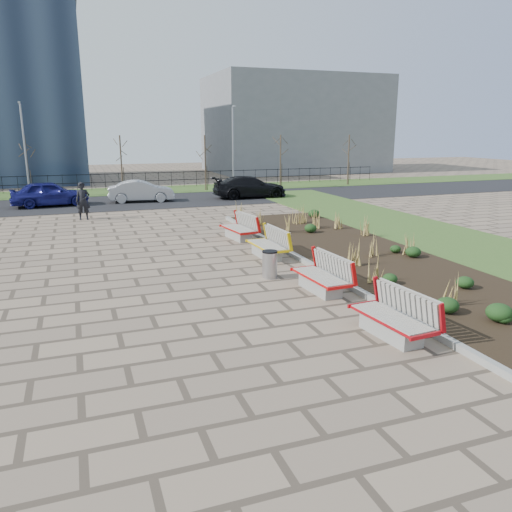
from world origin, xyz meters
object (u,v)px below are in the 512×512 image
object	(u,v)px
bench_d	(238,227)
lamp_west	(25,151)
car_blue	(50,194)
pedestrian	(83,201)
bench_a	(391,315)
litter_bin	(270,265)
car_silver	(141,191)
bench_b	(320,274)
car_black	(250,187)
bench_c	(267,243)
lamp_east	(233,149)

from	to	relation	value
bench_d	lamp_west	size ratio (longest dim) A/B	0.35
car_blue	pedestrian	bearing A→B (deg)	-168.85
bench_a	car_blue	xyz separation A→B (m)	(-7.59, 23.15, 0.26)
pedestrian	bench_d	bearing A→B (deg)	-49.99
litter_bin	car_blue	bearing A→B (deg)	110.52
bench_a	litter_bin	size ratio (longest dim) A/B	2.56
lamp_west	car_silver	bearing A→B (deg)	-31.56
bench_a	bench_b	size ratio (longest dim) A/B	1.00
bench_a	car_black	distance (m)	23.30
pedestrian	lamp_west	bearing A→B (deg)	108.30
car_silver	car_black	world-z (taller)	car_black
bench_a	lamp_west	world-z (taller)	lamp_west
bench_d	litter_bin	size ratio (longest dim) A/B	2.56
bench_c	lamp_west	distance (m)	22.02
car_black	lamp_west	bearing A→B (deg)	72.11
pedestrian	car_black	distance (m)	11.73
bench_d	car_silver	distance (m)	12.76
bench_d	litter_bin	bearing A→B (deg)	-105.65
pedestrian	car_blue	bearing A→B (deg)	108.03
car_silver	lamp_east	size ratio (longest dim) A/B	0.67
bench_c	lamp_east	size ratio (longest dim) A/B	0.35
car_black	lamp_west	world-z (taller)	lamp_west
bench_d	pedestrian	distance (m)	9.15
litter_bin	lamp_east	xyz separation A→B (m)	(5.82, 22.33, 2.63)
litter_bin	car_silver	xyz separation A→B (m)	(-1.48, 18.21, 0.27)
lamp_west	car_black	bearing A→B (deg)	-18.38
bench_c	car_black	bearing A→B (deg)	70.54
bench_a	litter_bin	distance (m)	5.11
bench_d	car_blue	bearing A→B (deg)	113.95
car_black	litter_bin	bearing A→B (deg)	163.20
bench_b	bench_d	xyz separation A→B (m)	(0.00, 7.37, 0.00)
litter_bin	car_blue	size ratio (longest dim) A/B	0.19
car_black	lamp_west	size ratio (longest dim) A/B	0.81
car_blue	lamp_east	bearing A→B (deg)	-78.13
bench_c	car_blue	world-z (taller)	car_blue
pedestrian	car_silver	distance (m)	6.58
car_blue	lamp_west	bearing A→B (deg)	11.76
bench_a	lamp_east	xyz separation A→B (m)	(5.00, 27.37, 2.54)
bench_c	car_black	distance (m)	16.08
bench_d	car_silver	xyz separation A→B (m)	(-2.30, 12.55, 0.18)
bench_c	car_black	world-z (taller)	car_black
bench_a	car_silver	world-z (taller)	car_silver
bench_c	bench_b	bearing A→B (deg)	-92.41
car_black	lamp_east	bearing A→B (deg)	-3.09
bench_a	lamp_west	distance (m)	28.93
bench_b	bench_d	distance (m)	7.37
lamp_west	bench_b	bearing A→B (deg)	-69.48
bench_d	car_silver	bearing A→B (deg)	92.93
litter_bin	car_blue	world-z (taller)	car_blue
bench_a	car_blue	size ratio (longest dim) A/B	0.48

